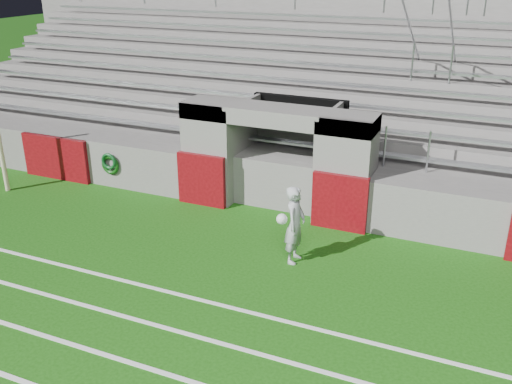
% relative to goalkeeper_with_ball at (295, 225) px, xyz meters
% --- Properties ---
extents(ground, '(90.00, 90.00, 0.00)m').
position_rel_goalkeeper_with_ball_xyz_m(ground, '(-1.37, -1.10, -0.83)').
color(ground, '#154C0C').
rests_on(ground, ground).
extents(stadium_structure, '(26.00, 8.48, 5.42)m').
position_rel_goalkeeper_with_ball_xyz_m(stadium_structure, '(-1.36, 6.87, 0.66)').
color(stadium_structure, '#64615E').
rests_on(stadium_structure, ground).
extents(goalkeeper_with_ball, '(0.56, 0.61, 1.66)m').
position_rel_goalkeeper_with_ball_xyz_m(goalkeeper_with_ball, '(0.00, 0.00, 0.00)').
color(goalkeeper_with_ball, '#A6AAAF').
rests_on(goalkeeper_with_ball, ground).
extents(hose_coil, '(0.55, 0.15, 0.62)m').
position_rel_goalkeeper_with_ball_xyz_m(hose_coil, '(-5.98, 1.83, -0.11)').
color(hose_coil, '#0C3F0C').
rests_on(hose_coil, ground).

